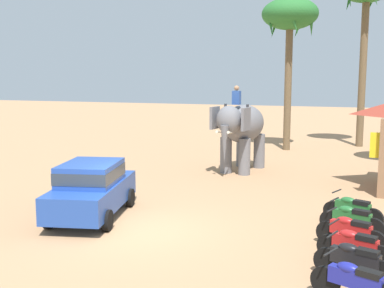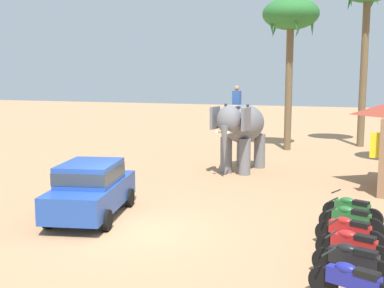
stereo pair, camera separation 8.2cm
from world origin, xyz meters
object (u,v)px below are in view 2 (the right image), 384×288
motorcycle_fourth_in_row (350,231)px  palm_tree_left_of_road (291,19)px  car_sedan_foreground (91,187)px  motorcycle_nearest_camera (353,282)px  motorcycle_mid_row (353,246)px  motorcycle_far_in_row (351,219)px  motorcycle_second_in_row (353,261)px  motorcycle_end_of_row (352,209)px  elephant_with_mahout (242,128)px

motorcycle_fourth_in_row → palm_tree_left_of_road: palm_tree_left_of_road is taller
car_sedan_foreground → palm_tree_left_of_road: size_ratio=0.50×
motorcycle_nearest_camera → motorcycle_mid_row: size_ratio=0.98×
motorcycle_far_in_row → palm_tree_left_of_road: 17.02m
motorcycle_nearest_camera → motorcycle_far_in_row: bearing=92.9°
car_sedan_foreground → motorcycle_nearest_camera: 8.35m
motorcycle_mid_row → palm_tree_left_of_road: palm_tree_left_of_road is taller
motorcycle_second_in_row → motorcycle_mid_row: same height
motorcycle_fourth_in_row → palm_tree_left_of_road: (-4.20, 15.98, 7.07)m
car_sedan_foreground → motorcycle_mid_row: bearing=-8.9°
motorcycle_mid_row → motorcycle_end_of_row: size_ratio=1.02×
elephant_with_mahout → motorcycle_second_in_row: bearing=-64.0°
motorcycle_nearest_camera → motorcycle_fourth_in_row: 3.08m
elephant_with_mahout → motorcycle_mid_row: size_ratio=2.29×
motorcycle_mid_row → elephant_with_mahout: bearing=118.0°
car_sedan_foreground → motorcycle_end_of_row: (7.46, 1.94, -0.46)m
motorcycle_mid_row → motorcycle_fourth_in_row: 1.05m
elephant_with_mahout → palm_tree_left_of_road: 9.15m
car_sedan_foreground → motorcycle_far_in_row: (7.47, 0.93, -0.46)m
motorcycle_nearest_camera → motorcycle_end_of_row: bearing=92.5°
motorcycle_fourth_in_row → motorcycle_end_of_row: 2.09m
elephant_with_mahout → motorcycle_far_in_row: (5.06, -7.68, -1.53)m
motorcycle_second_in_row → motorcycle_mid_row: 0.93m
elephant_with_mahout → motorcycle_mid_row: 11.20m
motorcycle_second_in_row → motorcycle_nearest_camera: bearing=-88.0°
palm_tree_left_of_road → motorcycle_nearest_camera: bearing=-77.0°
motorcycle_second_in_row → motorcycle_end_of_row: same height
motorcycle_mid_row → motorcycle_end_of_row: same height
car_sedan_foreground → motorcycle_fourth_in_row: car_sedan_foreground is taller
elephant_with_mahout → motorcycle_fourth_in_row: size_ratio=2.30×
car_sedan_foreground → motorcycle_far_in_row: 7.54m
car_sedan_foreground → motorcycle_nearest_camera: car_sedan_foreground is taller
motorcycle_second_in_row → palm_tree_left_of_road: 19.78m
motorcycle_far_in_row → motorcycle_end_of_row: 1.02m
motorcycle_nearest_camera → motorcycle_second_in_row: size_ratio=0.98×
elephant_with_mahout → motorcycle_fourth_in_row: (5.07, -8.75, -1.53)m
palm_tree_left_of_road → motorcycle_mid_row: bearing=-75.7°
motorcycle_second_in_row → motorcycle_far_in_row: 3.06m
motorcycle_nearest_camera → motorcycle_far_in_row: size_ratio=0.98×
motorcycle_nearest_camera → palm_tree_left_of_road: (-4.40, 19.06, 7.07)m
motorcycle_end_of_row → elephant_with_mahout: bearing=127.2°
elephant_with_mahout → motorcycle_end_of_row: (5.05, -6.66, -1.53)m
car_sedan_foreground → motorcycle_second_in_row: car_sedan_foreground is taller
motorcycle_far_in_row → elephant_with_mahout: bearing=123.4°
motorcycle_end_of_row → palm_tree_left_of_road: size_ratio=0.20×
motorcycle_mid_row → motorcycle_far_in_row: bearing=93.9°
motorcycle_mid_row → motorcycle_fourth_in_row: same height
motorcycle_end_of_row → motorcycle_second_in_row: bearing=-87.4°
car_sedan_foreground → motorcycle_second_in_row: size_ratio=2.52×
motorcycle_fourth_in_row → car_sedan_foreground: bearing=178.8°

